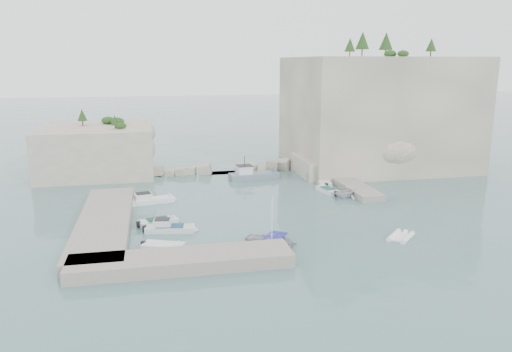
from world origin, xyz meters
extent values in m
plane|color=slate|center=(0.00, 0.00, 0.00)|extent=(400.00, 400.00, 0.00)
cube|color=beige|center=(23.00, 23.00, 8.50)|extent=(26.00, 22.00, 17.00)
cube|color=beige|center=(13.00, 18.00, 1.25)|extent=(8.00, 10.00, 2.50)
cube|color=beige|center=(-20.00, 25.00, 3.50)|extent=(16.00, 14.00, 7.00)
cube|color=#9E9689|center=(-17.00, -1.00, 0.55)|extent=(5.00, 24.00, 1.10)
cube|color=#9E9689|center=(-10.00, -12.50, 0.55)|extent=(18.00, 4.00, 1.10)
cube|color=#9E9689|center=(13.50, 10.00, 0.40)|extent=(3.00, 16.00, 0.80)
cube|color=beige|center=(-1.00, 22.00, 0.70)|extent=(28.00, 3.00, 1.40)
imported|color=silver|center=(-1.64, -8.95, 0.00)|extent=(5.91, 5.54, 1.00)
imported|color=silver|center=(11.05, 4.96, 0.00)|extent=(4.23, 3.95, 1.81)
imported|color=white|center=(11.01, 14.50, 0.00)|extent=(5.20, 2.83, 1.90)
cylinder|color=white|center=(-1.64, -8.95, 2.60)|extent=(0.10, 0.10, 4.20)
cone|color=#1E4219|center=(18.00, 18.00, 19.27)|extent=(1.96, 1.96, 2.45)
cone|color=#1E4219|center=(26.00, 27.00, 19.60)|extent=(2.24, 2.24, 2.80)
cone|color=#1E4219|center=(30.00, 20.00, 18.82)|extent=(1.57, 1.57, 1.96)
cone|color=#1E4219|center=(21.00, 30.00, 19.08)|extent=(1.79, 1.79, 2.24)
cone|color=#1E4219|center=(-22.00, 27.00, 8.62)|extent=(1.40, 1.40, 1.75)
cone|color=#1E4219|center=(-17.00, 22.00, 8.30)|extent=(1.12, 1.12, 1.40)
camera|label=1|loc=(-11.82, -50.77, 16.30)|focal=35.00mm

